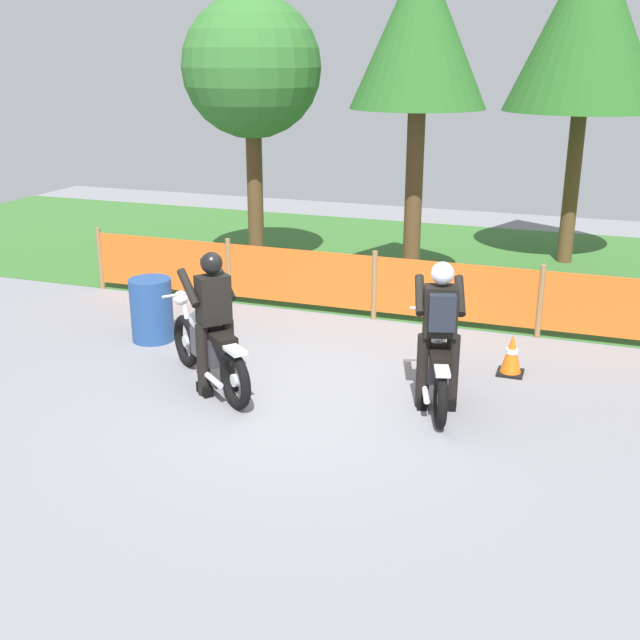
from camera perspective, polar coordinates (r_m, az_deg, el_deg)
name	(u,v)px	position (r m, az deg, el deg)	size (l,w,h in m)	color
ground	(306,394)	(9.16, -1.03, -5.49)	(24.00, 24.00, 0.02)	gray
grass_verge	(425,262)	(15.07, 7.69, 4.26)	(24.00, 7.18, 0.01)	#386B2D
barrier_fence	(374,284)	(11.56, 4.02, 2.63)	(9.65, 0.08, 1.05)	olive
tree_leftmost	(252,69)	(13.80, -5.04, 17.88)	(2.36, 2.36, 4.76)	brown
tree_near_left	(420,32)	(12.56, 7.36, 20.26)	(2.12, 2.12, 5.34)	brown
tree_near_right	(589,21)	(15.23, 19.16, 20.05)	(2.79, 2.79, 5.91)	brown
motorcycle_lead	(208,347)	(9.30, -8.23, -1.96)	(1.72, 1.45, 1.01)	black
motorcycle_trailing	(436,363)	(8.93, 8.52, -3.12)	(0.76, 1.93, 0.93)	black
rider_lead	(214,317)	(8.98, -7.83, 0.19)	(0.73, 0.73, 1.69)	black
rider_trailing	(440,328)	(8.56, 8.80, -0.55)	(0.65, 0.76, 1.69)	black
traffic_cone	(512,354)	(9.89, 13.91, -2.47)	(0.32, 0.32, 0.53)	black
spare_drum	(152,310)	(10.95, -12.27, 0.74)	(0.58, 0.58, 0.88)	navy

